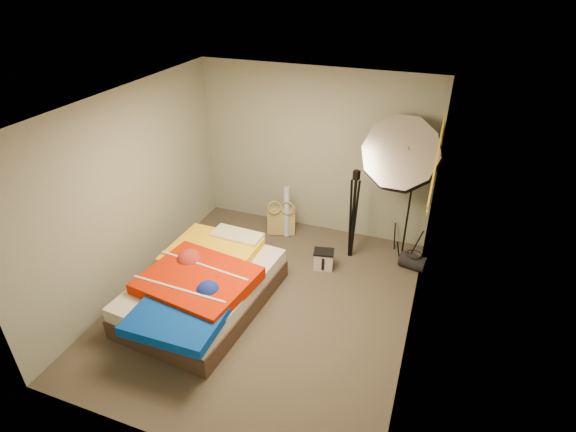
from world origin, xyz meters
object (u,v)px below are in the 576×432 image
at_px(wrapping_roll, 287,212).
at_px(tote_bag, 281,221).
at_px(photo_umbrella, 401,155).
at_px(duffel_bag, 413,262).
at_px(camera_tripod, 354,209).
at_px(bed, 203,286).
at_px(camera_case, 323,260).

bearing_deg(wrapping_roll, tote_bag, -176.77).
bearing_deg(photo_umbrella, duffel_bag, -30.93).
distance_m(tote_bag, wrapping_roll, 0.20).
height_order(wrapping_roll, camera_tripod, camera_tripod).
xyz_separation_m(tote_bag, duffel_bag, (2.03, -0.24, -0.11)).
relative_size(wrapping_roll, bed, 0.36).
bearing_deg(bed, duffel_bag, 35.66).
distance_m(bed, photo_umbrella, 3.00).
distance_m(tote_bag, camera_case, 1.10).
bearing_deg(camera_case, bed, -144.64).
bearing_deg(duffel_bag, tote_bag, -174.97).
height_order(wrapping_roll, camera_case, wrapping_roll).
height_order(tote_bag, duffel_bag, tote_bag).
relative_size(bed, camera_tripod, 1.61).
xyz_separation_m(camera_case, camera_tripod, (0.28, 0.42, 0.64)).
distance_m(duffel_bag, camera_tripod, 1.10).
distance_m(wrapping_roll, camera_tripod, 1.16).
relative_size(duffel_bag, camera_tripod, 0.26).
bearing_deg(duffel_bag, camera_tripod, -168.42).
bearing_deg(tote_bag, camera_case, -52.41).
relative_size(tote_bag, camera_case, 1.66).
bearing_deg(camera_tripod, camera_case, -123.26).
bearing_deg(photo_umbrella, camera_case, -141.02).
bearing_deg(wrapping_roll, photo_umbrella, -0.79).
distance_m(wrapping_roll, bed, 1.95).
distance_m(tote_bag, camera_tripod, 1.30).
height_order(bed, camera_tripod, camera_tripod).
bearing_deg(camera_tripod, duffel_bag, -0.08).
relative_size(tote_bag, duffel_bag, 1.22).
bearing_deg(bed, wrapping_roll, 78.95).
distance_m(bed, camera_tripod, 2.26).
xyz_separation_m(tote_bag, bed, (-0.29, -1.90, 0.07)).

